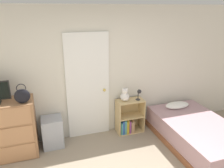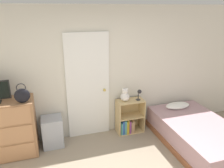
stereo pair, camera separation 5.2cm
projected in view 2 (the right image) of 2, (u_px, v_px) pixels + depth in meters
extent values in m
cube|color=beige|center=(97.00, 74.00, 4.25)|extent=(10.00, 0.06, 2.55)
cube|color=white|center=(88.00, 87.00, 4.22)|extent=(0.84, 0.04, 2.08)
sphere|color=gold|center=(105.00, 90.00, 4.30)|extent=(0.06, 0.06, 0.06)
cube|color=#996B47|center=(4.00, 129.00, 3.74)|extent=(1.05, 0.50, 1.03)
cube|color=#AB774F|center=(5.00, 155.00, 3.62)|extent=(0.96, 0.01, 0.30)
cube|color=#AB774F|center=(2.00, 137.00, 3.51)|extent=(0.96, 0.01, 0.30)
ellipsoid|color=black|center=(22.00, 96.00, 3.49)|extent=(0.24, 0.12, 0.24)
torus|color=black|center=(21.00, 88.00, 3.45)|extent=(0.15, 0.01, 0.15)
cube|color=#999EA8|center=(53.00, 132.00, 4.10)|extent=(0.38, 0.37, 0.57)
cube|color=tan|center=(118.00, 118.00, 4.47)|extent=(0.02, 0.31, 0.71)
cube|color=tan|center=(142.00, 114.00, 4.62)|extent=(0.02, 0.31, 0.71)
cube|color=tan|center=(130.00, 130.00, 4.66)|extent=(0.52, 0.31, 0.02)
cube|color=tan|center=(130.00, 116.00, 4.54)|extent=(0.52, 0.31, 0.02)
cube|color=tan|center=(130.00, 101.00, 4.43)|extent=(0.52, 0.31, 0.02)
cube|color=tan|center=(127.00, 113.00, 4.68)|extent=(0.55, 0.01, 0.71)
cube|color=teal|center=(120.00, 127.00, 4.52)|extent=(0.04, 0.22, 0.26)
cube|color=#3359B2|center=(122.00, 126.00, 4.53)|extent=(0.03, 0.24, 0.30)
cube|color=teal|center=(125.00, 126.00, 4.51)|extent=(0.04, 0.17, 0.30)
cube|color=gold|center=(126.00, 126.00, 4.54)|extent=(0.02, 0.19, 0.27)
cube|color=gold|center=(127.00, 125.00, 4.56)|extent=(0.02, 0.24, 0.31)
cube|color=#8C3F8C|center=(129.00, 126.00, 4.55)|extent=(0.04, 0.17, 0.27)
cube|color=tan|center=(131.00, 126.00, 4.57)|extent=(0.03, 0.19, 0.25)
cube|color=tan|center=(132.00, 125.00, 4.57)|extent=(0.03, 0.18, 0.27)
sphere|color=silver|center=(125.00, 97.00, 4.36)|extent=(0.18, 0.18, 0.18)
sphere|color=silver|center=(125.00, 91.00, 4.32)|extent=(0.11, 0.11, 0.11)
sphere|color=silver|center=(126.00, 92.00, 4.28)|extent=(0.04, 0.04, 0.04)
sphere|color=silver|center=(123.00, 89.00, 4.30)|extent=(0.05, 0.05, 0.05)
sphere|color=silver|center=(127.00, 89.00, 4.32)|extent=(0.05, 0.05, 0.05)
cylinder|color=#262628|center=(138.00, 100.00, 4.44)|extent=(0.09, 0.09, 0.01)
cylinder|color=#262628|center=(138.00, 96.00, 4.41)|extent=(0.01, 0.01, 0.15)
sphere|color=#262628|center=(140.00, 92.00, 4.38)|extent=(0.08, 0.08, 0.08)
cube|color=brown|center=(197.00, 142.00, 4.18)|extent=(1.21, 1.99, 0.12)
cube|color=#B28C93|center=(198.00, 131.00, 4.11)|extent=(1.17, 1.93, 0.33)
ellipsoid|color=white|center=(178.00, 106.00, 4.68)|extent=(0.54, 0.28, 0.12)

